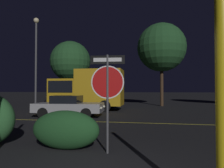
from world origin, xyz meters
name	(u,v)px	position (x,y,z in m)	size (l,w,h in m)	color
road_center_stripe	(130,123)	(0.00, 7.21, 0.00)	(40.42, 0.12, 0.01)	gold
stop_sign	(107,83)	(-0.06, 2.01, 1.77)	(0.88, 0.09, 2.50)	#4C4C51
yellow_pole_right	(222,104)	(1.91, -0.54, 1.43)	(0.15, 0.15, 2.87)	yellow
hedge_bush_2	(66,130)	(-1.25, 2.17, 0.52)	(1.88, 0.80, 1.04)	#1E4C23
passing_car_2	(69,106)	(-3.83, 8.80, 0.65)	(4.16, 2.09, 1.26)	#9E9EA3
delivery_truck	(87,89)	(-4.03, 13.14, 1.66)	(5.70, 2.62, 3.16)	gold
street_lamp	(36,51)	(-8.38, 13.04, 4.77)	(0.44, 0.44, 7.55)	#4C4C51
tree_0	(162,48)	(1.96, 18.57, 5.77)	(4.79, 4.79, 8.18)	#422D1E
tree_2	(70,61)	(-7.48, 18.39, 4.61)	(4.22, 4.22, 6.73)	#422D1E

